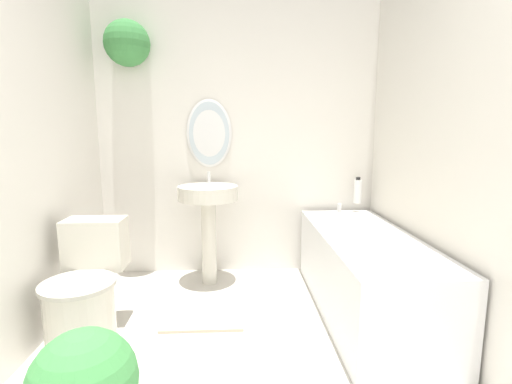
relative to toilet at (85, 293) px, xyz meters
The scene contains 7 objects.
wall_back 1.70m from the toilet, 54.10° to the left, with size 2.49×0.36×2.40m.
wall_right 2.32m from the toilet, ahead, with size 0.06×2.82×2.40m.
toilet is the anchor object (origin of this frame).
pedestal_sink 1.12m from the toilet, 51.20° to the left, with size 0.48×0.48×0.91m.
bathtub 1.79m from the toilet, ahead, with size 0.61×1.58×0.63m.
shampoo_bottle 2.22m from the toilet, 27.06° to the left, with size 0.07×0.07×0.22m.
bath_mat 0.76m from the toilet, 19.07° to the left, with size 0.54×0.38×0.02m.
Camera 1 is at (-0.02, -0.52, 1.24)m, focal length 26.00 mm.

